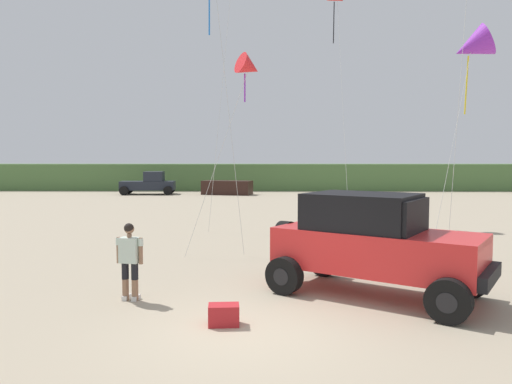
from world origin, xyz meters
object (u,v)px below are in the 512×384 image
(jeep, at_px, (374,242))
(distant_pickup, at_px, (149,184))
(kite_yellow_diamond, at_px, (249,67))
(distant_sedan, at_px, (227,188))
(kite_purple_stunt, at_px, (472,47))
(person_watching, at_px, (130,257))
(cooler_box, at_px, (224,315))

(jeep, relative_size, distant_pickup, 1.05)
(jeep, bearing_deg, kite_yellow_diamond, 117.64)
(distant_sedan, distance_m, kite_purple_stunt, 27.09)
(distant_pickup, bearing_deg, kite_purple_stunt, -54.68)
(kite_yellow_diamond, bearing_deg, kite_purple_stunt, 8.34)
(person_watching, bearing_deg, cooler_box, -35.44)
(person_watching, xyz_separation_m, cooler_box, (2.13, -1.52, -0.75))
(cooler_box, relative_size, kite_yellow_diamond, 0.09)
(cooler_box, bearing_deg, person_watching, 139.98)
(distant_pickup, height_order, kite_yellow_diamond, kite_yellow_diamond)
(person_watching, bearing_deg, distant_pickup, 102.71)
(cooler_box, distance_m, distant_sedan, 32.99)
(jeep, xyz_separation_m, distant_pickup, (-12.42, 31.11, -0.26))
(jeep, distance_m, distant_sedan, 31.40)
(distant_pickup, bearing_deg, distant_sedan, -1.93)
(person_watching, height_order, distant_pickup, distant_pickup)
(jeep, xyz_separation_m, kite_purple_stunt, (4.86, 6.73, 5.77))
(jeep, relative_size, person_watching, 2.97)
(kite_yellow_diamond, bearing_deg, person_watching, -111.24)
(cooler_box, xyz_separation_m, distant_sedan, (-2.48, 32.90, 0.41))
(distant_pickup, xyz_separation_m, kite_purple_stunt, (17.27, -24.38, 6.04))
(person_watching, xyz_separation_m, kite_yellow_diamond, (2.36, 6.08, 5.13))
(person_watching, bearing_deg, kite_yellow_diamond, 68.76)
(distant_sedan, relative_size, kite_purple_stunt, 0.53)
(jeep, relative_size, cooler_box, 8.84)
(jeep, xyz_separation_m, kite_yellow_diamond, (-2.93, 5.59, 4.86))
(cooler_box, height_order, distant_sedan, distant_sedan)
(distant_sedan, relative_size, kite_yellow_diamond, 0.65)
(jeep, distance_m, kite_yellow_diamond, 7.96)
(kite_purple_stunt, bearing_deg, kite_yellow_diamond, -171.66)
(person_watching, relative_size, kite_yellow_diamond, 0.26)
(distant_sedan, bearing_deg, cooler_box, -71.74)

